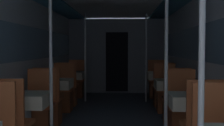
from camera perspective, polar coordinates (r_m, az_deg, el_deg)
wall_left at (r=5.32m, az=-15.52°, el=0.56°), size 0.05×10.09×2.14m
wall_right at (r=5.21m, az=15.67°, el=0.52°), size 0.05×10.09×2.14m
bulkhead_far at (r=9.04m, az=0.90°, el=1.27°), size 2.78×0.09×2.14m
dining_table_left_1 at (r=4.21m, az=-15.36°, el=-7.15°), size 0.56×0.56×0.72m
chair_left_far_1 at (r=4.82m, az=-13.17°, el=-9.28°), size 0.43×0.43×0.98m
support_pole_left_1 at (r=4.07m, az=-11.11°, el=-0.61°), size 0.04×0.04×2.14m
dining_table_left_2 at (r=5.92m, az=-10.14°, el=-4.23°), size 0.56×0.56×0.72m
chair_left_near_2 at (r=5.39m, az=-11.46°, el=-7.97°), size 0.43×0.43×0.98m
chair_left_far_2 at (r=6.53m, az=-9.01°, el=-6.06°), size 0.43×0.43×0.98m
dining_table_left_3 at (r=7.66m, az=-7.29°, el=-2.61°), size 0.56×0.56×0.72m
chair_left_near_3 at (r=7.12m, az=-8.06°, el=-5.32°), size 0.43×0.43×0.98m
chair_left_far_3 at (r=8.27m, az=-6.61°, el=-4.17°), size 0.43×0.43×0.98m
support_pole_left_3 at (r=7.59m, az=-4.91°, el=1.00°), size 0.04×0.04×2.14m
support_pole_right_0 at (r=2.25m, az=16.02°, el=-3.43°), size 0.04×0.04×2.14m
dining_table_right_1 at (r=4.11m, az=14.32°, el=-7.39°), size 0.56×0.56×0.72m
chair_right_far_1 at (r=4.73m, az=12.75°, el=-9.50°), size 0.43×0.43×0.98m
support_pole_right_1 at (r=4.00m, az=9.88°, el=-0.67°), size 0.04×0.04×2.14m
dining_table_right_2 at (r=5.85m, az=10.62°, el=-4.32°), size 0.56×0.56×0.72m
chair_right_near_2 at (r=5.32m, az=11.54°, el=-8.13°), size 0.43×0.43×0.98m
chair_right_far_2 at (r=6.47m, az=9.83°, el=-6.16°), size 0.43×0.43×0.98m
dining_table_right_3 at (r=7.61m, az=8.65°, el=-2.65°), size 0.56×0.56×0.72m
chair_right_near_3 at (r=7.06m, az=9.17°, el=-5.40°), size 0.43×0.43×0.98m
chair_right_far_3 at (r=8.22m, az=8.17°, el=-4.22°), size 0.43×0.43×0.98m
support_pole_right_3 at (r=7.55m, az=6.24°, el=0.98°), size 0.04×0.04×2.14m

